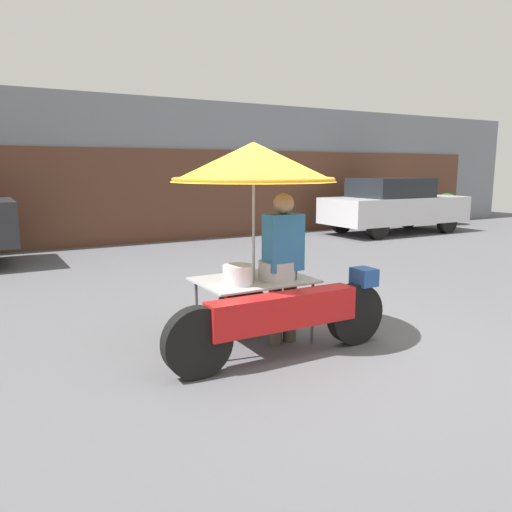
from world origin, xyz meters
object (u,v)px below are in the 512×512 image
vendor_person (283,261)px  parked_car (394,205)px  vendor_motorcycle_cart (258,196)px  potted_plant (446,207)px

vendor_person → parked_car: (7.55, 6.08, -0.08)m
vendor_motorcycle_cart → parked_car: 9.85m
parked_car → vendor_person: bearing=-141.2°
vendor_motorcycle_cart → parked_car: vendor_motorcycle_cart is taller
vendor_motorcycle_cart → vendor_person: 0.71m
parked_car → potted_plant: bearing=14.3°
vendor_motorcycle_cart → potted_plant: bearing=31.8°
potted_plant → vendor_motorcycle_cart: bearing=-148.2°
vendor_person → vendor_motorcycle_cart: bearing=158.1°
vendor_person → parked_car: vendor_person is taller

